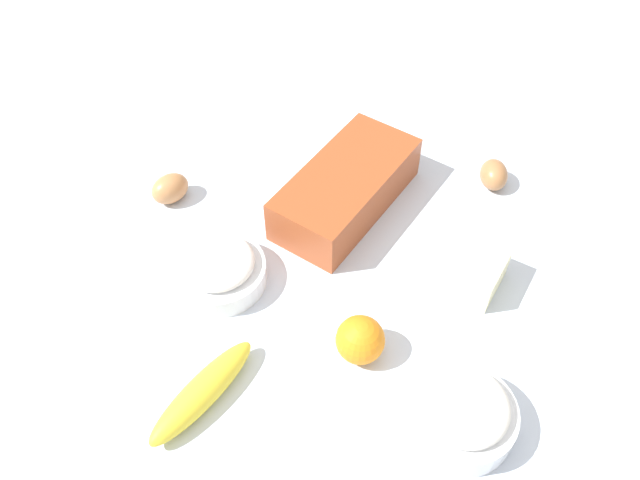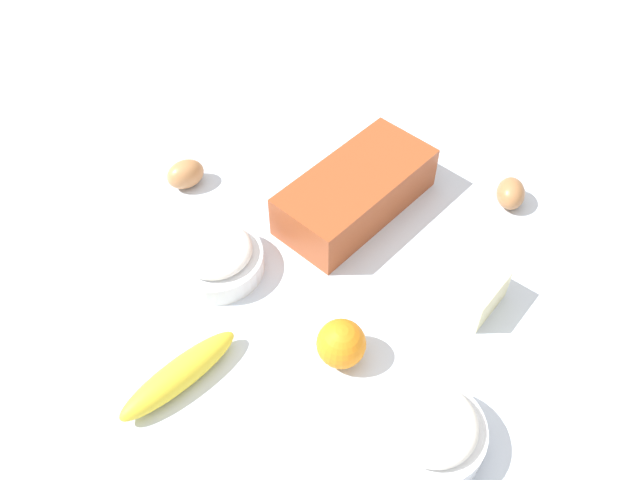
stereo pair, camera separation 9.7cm
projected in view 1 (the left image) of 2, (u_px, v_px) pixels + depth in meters
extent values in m
cube|color=silver|center=(320.00, 260.00, 1.05)|extent=(2.40, 2.40, 0.02)
cube|color=#9E4723|center=(347.00, 189.00, 1.09)|extent=(0.30, 0.19, 0.08)
cube|color=black|center=(347.00, 187.00, 1.09)|extent=(0.29, 0.18, 0.07)
cylinder|color=white|center=(460.00, 418.00, 0.84)|extent=(0.14, 0.14, 0.04)
torus|color=white|center=(463.00, 411.00, 0.83)|extent=(0.14, 0.14, 0.01)
ellipsoid|color=white|center=(465.00, 406.00, 0.82)|extent=(0.12, 0.12, 0.04)
cylinder|color=white|center=(220.00, 273.00, 1.00)|extent=(0.15, 0.15, 0.04)
torus|color=white|center=(218.00, 267.00, 0.99)|extent=(0.15, 0.15, 0.01)
ellipsoid|color=white|center=(217.00, 262.00, 0.98)|extent=(0.11, 0.11, 0.04)
ellipsoid|color=yellow|center=(202.00, 392.00, 0.87)|extent=(0.19, 0.10, 0.04)
sphere|color=orange|center=(360.00, 340.00, 0.90)|extent=(0.07, 0.07, 0.07)
cube|color=#F4EDB2|center=(479.00, 273.00, 0.99)|extent=(0.10, 0.08, 0.06)
ellipsoid|color=#A56F43|center=(494.00, 175.00, 1.14)|extent=(0.08, 0.07, 0.05)
ellipsoid|color=#B97D4C|center=(170.00, 189.00, 1.11)|extent=(0.08, 0.07, 0.05)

